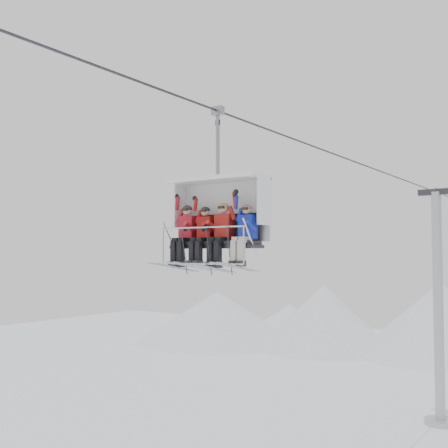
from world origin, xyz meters
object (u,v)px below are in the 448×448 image
Objects in this scene: chairlift_carrier at (221,213)px; skier_far_right at (245,232)px; lift_tower_right at (439,322)px; skier_center_right at (222,232)px; skier_center_left at (203,233)px; skier_far_left at (185,233)px.

skier_far_right is at bearing -18.92° from chairlift_carrier.
skier_center_right is at bearing -89.37° from lift_tower_right.
chairlift_carrier is 1.11m from skier_far_right.
chairlift_carrier is at bearing 45.27° from skier_center_left.
chairlift_carrier reaches higher than skier_center_left.
chairlift_carrier is at bearing 19.21° from skier_far_left.
skier_center_left is at bearing -179.16° from skier_center_right.
chairlift_carrier is 2.35× the size of skier_far_left.
skier_far_right is (0.92, -0.32, -0.52)m from chairlift_carrier.
skier_center_left is 0.99× the size of skier_center_right.
lift_tower_right is 22.91m from skier_far_left.
skier_center_right is at bearing 179.27° from skier_far_right.
chairlift_carrier reaches higher than skier_far_left.
lift_tower_right is at bearing 87.75° from skier_far_left.
skier_center_right is 0.67m from skier_far_right.
chairlift_carrier is 2.36× the size of skier_center_left.
skier_far_left is 1.01× the size of skier_center_left.
skier_center_left is at bearing -90.80° from lift_tower_right.
lift_tower_right reaches higher than skier_center_right.
lift_tower_right is 7.99× the size of skier_far_right.
chairlift_carrier is at bearing 128.81° from skier_center_right.
skier_center_right is (0.25, -22.46, 4.45)m from lift_tower_right.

